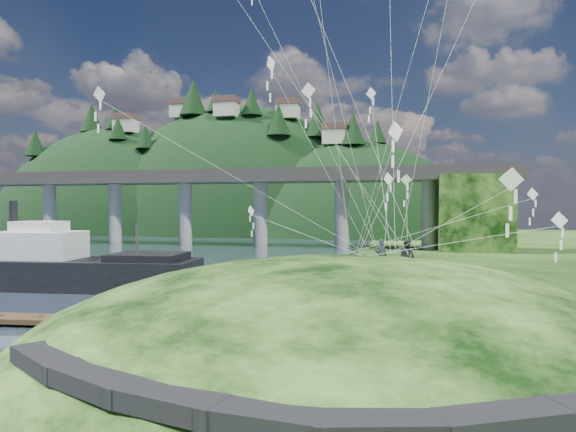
# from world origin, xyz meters

# --- Properties ---
(ground) EXTENTS (320.00, 320.00, 0.00)m
(ground) POSITION_xyz_m (0.00, 0.00, 0.00)
(ground) COLOR black
(ground) RESTS_ON ground
(grass_hill) EXTENTS (36.00, 32.00, 13.00)m
(grass_hill) POSITION_xyz_m (8.00, 2.00, -1.50)
(grass_hill) COLOR black
(grass_hill) RESTS_ON ground
(footpath) EXTENTS (22.29, 5.84, 0.83)m
(footpath) POSITION_xyz_m (7.46, -9.74, 2.08)
(footpath) COLOR black
(footpath) RESTS_ON ground
(bridge) EXTENTS (160.00, 11.00, 15.00)m
(bridge) POSITION_xyz_m (-26.46, 70.07, 9.70)
(bridge) COLOR #2D2B2B
(bridge) RESTS_ON ground
(far_ridge) EXTENTS (153.00, 70.00, 94.50)m
(far_ridge) POSITION_xyz_m (-43.58, 122.17, -7.44)
(far_ridge) COLOR black
(far_ridge) RESTS_ON ground
(work_barge) EXTENTS (23.75, 8.69, 8.13)m
(work_barge) POSITION_xyz_m (-19.63, 17.38, 2.04)
(work_barge) COLOR black
(work_barge) RESTS_ON ground
(wooden_dock) EXTENTS (12.82, 3.43, 0.91)m
(wooden_dock) POSITION_xyz_m (-8.97, 4.35, 0.40)
(wooden_dock) COLOR #372716
(wooden_dock) RESTS_ON ground
(kite_flyers) EXTENTS (2.33, 1.35, 1.91)m
(kite_flyers) POSITION_xyz_m (10.59, 4.36, 5.80)
(kite_flyers) COLOR #282A36
(kite_flyers) RESTS_ON ground
(kite_swarm) EXTENTS (20.70, 15.83, 21.56)m
(kite_swarm) POSITION_xyz_m (8.84, 2.24, 15.98)
(kite_swarm) COLOR white
(kite_swarm) RESTS_ON ground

